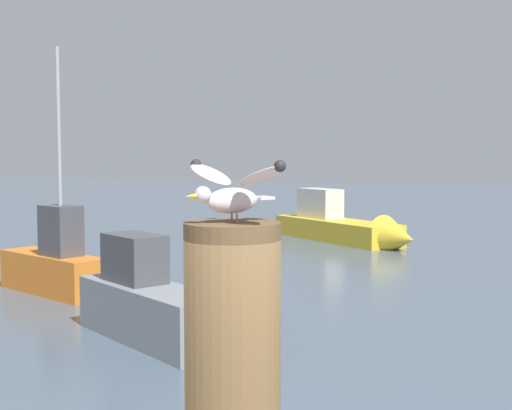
{
  "coord_description": "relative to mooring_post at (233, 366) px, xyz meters",
  "views": [
    {
      "loc": [
        1.32,
        -2.83,
        2.83
      ],
      "look_at": [
        0.27,
        -0.19,
        2.61
      ],
      "focal_mm": 47.42,
      "sensor_mm": 36.0,
      "label": 1
    }
  ],
  "objects": [
    {
      "name": "boat_grey",
      "position": [
        -3.99,
        6.32,
        -1.45
      ],
      "size": [
        3.61,
        2.51,
        1.58
      ],
      "color": "gray",
      "rests_on": "ground_plane"
    },
    {
      "name": "seagull",
      "position": [
        -0.0,
        -0.0,
        0.7
      ],
      "size": [
        0.57,
        0.42,
        0.24
      ],
      "color": "tan",
      "rests_on": "mooring_post"
    },
    {
      "name": "boat_orange",
      "position": [
        -8.01,
        8.8,
        -1.4
      ],
      "size": [
        3.37,
        1.82,
        4.94
      ],
      "color": "orange",
      "rests_on": "ground_plane"
    },
    {
      "name": "mooring_post",
      "position": [
        0.0,
        0.0,
        0.0
      ],
      "size": [
        0.38,
        0.38,
        1.15
      ],
      "primitive_type": "cylinder",
      "color": "brown",
      "rests_on": "harbor_quay"
    },
    {
      "name": "boat_yellow",
      "position": [
        -4.21,
        18.81,
        -1.51
      ],
      "size": [
        5.66,
        4.62,
        1.93
      ],
      "color": "yellow",
      "rests_on": "ground_plane"
    }
  ]
}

